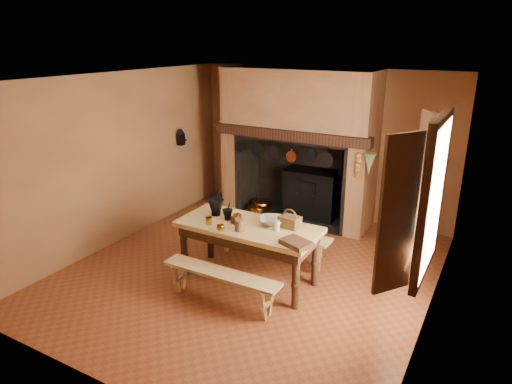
# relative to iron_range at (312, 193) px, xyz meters

# --- Properties ---
(floor) EXTENTS (5.50, 5.50, 0.00)m
(floor) POSITION_rel_iron_range_xyz_m (0.04, -2.45, -0.48)
(floor) COLOR brown
(floor) RESTS_ON ground
(ceiling) EXTENTS (5.50, 5.50, 0.00)m
(ceiling) POSITION_rel_iron_range_xyz_m (0.04, -2.45, 2.32)
(ceiling) COLOR silver
(ceiling) RESTS_ON back_wall
(back_wall) EXTENTS (5.00, 0.02, 2.80)m
(back_wall) POSITION_rel_iron_range_xyz_m (0.04, 0.30, 0.92)
(back_wall) COLOR #93613A
(back_wall) RESTS_ON floor
(wall_left) EXTENTS (0.02, 5.50, 2.80)m
(wall_left) POSITION_rel_iron_range_xyz_m (-2.46, -2.45, 0.92)
(wall_left) COLOR #93613A
(wall_left) RESTS_ON floor
(wall_right) EXTENTS (0.02, 5.50, 2.80)m
(wall_right) POSITION_rel_iron_range_xyz_m (2.54, -2.45, 0.92)
(wall_right) COLOR #93613A
(wall_right) RESTS_ON floor
(wall_front) EXTENTS (5.00, 0.02, 2.80)m
(wall_front) POSITION_rel_iron_range_xyz_m (0.04, -5.20, 0.92)
(wall_front) COLOR #93613A
(wall_front) RESTS_ON floor
(chimney_breast) EXTENTS (2.95, 0.96, 2.80)m
(chimney_breast) POSITION_rel_iron_range_xyz_m (-0.26, -0.14, 1.33)
(chimney_breast) COLOR #93613A
(chimney_breast) RESTS_ON floor
(iron_range) EXTENTS (1.12, 0.55, 1.60)m
(iron_range) POSITION_rel_iron_range_xyz_m (0.00, 0.00, 0.00)
(iron_range) COLOR black
(iron_range) RESTS_ON floor
(hearth_pans) EXTENTS (0.51, 0.62, 0.20)m
(hearth_pans) POSITION_rel_iron_range_xyz_m (-1.01, -0.23, -0.39)
(hearth_pans) COLOR #B17929
(hearth_pans) RESTS_ON floor
(hanging_pans) EXTENTS (1.92, 0.29, 0.27)m
(hanging_pans) POSITION_rel_iron_range_xyz_m (-0.30, -0.64, 0.88)
(hanging_pans) COLOR black
(hanging_pans) RESTS_ON chimney_breast
(onion_string) EXTENTS (0.12, 0.10, 0.46)m
(onion_string) POSITION_rel_iron_range_xyz_m (1.04, -0.66, 0.85)
(onion_string) COLOR #A5621E
(onion_string) RESTS_ON chimney_breast
(herb_bunch) EXTENTS (0.20, 0.20, 0.35)m
(herb_bunch) POSITION_rel_iron_range_xyz_m (1.22, -0.66, 0.90)
(herb_bunch) COLOR brown
(herb_bunch) RESTS_ON chimney_breast
(window) EXTENTS (0.39, 1.75, 1.76)m
(window) POSITION_rel_iron_range_xyz_m (2.39, -2.85, 1.22)
(window) COLOR white
(window) RESTS_ON wall_right
(wall_coffee_mill) EXTENTS (0.23, 0.16, 0.31)m
(wall_coffee_mill) POSITION_rel_iron_range_xyz_m (-2.38, -0.90, 1.03)
(wall_coffee_mill) COLOR black
(wall_coffee_mill) RESTS_ON wall_left
(work_table) EXTENTS (1.98, 0.88, 0.86)m
(work_table) POSITION_rel_iron_range_xyz_m (0.16, -2.69, 0.24)
(work_table) COLOR tan
(work_table) RESTS_ON floor
(bench_front) EXTENTS (1.65, 0.29, 0.46)m
(bench_front) POSITION_rel_iron_range_xyz_m (0.16, -3.40, -0.14)
(bench_front) COLOR tan
(bench_front) RESTS_ON floor
(bench_back) EXTENTS (1.89, 0.33, 0.53)m
(bench_back) POSITION_rel_iron_range_xyz_m (0.16, -2.02, -0.09)
(bench_back) COLOR tan
(bench_back) RESTS_ON floor
(mortar_large) EXTENTS (0.24, 0.24, 0.40)m
(mortar_large) POSITION_rel_iron_range_xyz_m (-0.44, -2.60, 0.51)
(mortar_large) COLOR black
(mortar_large) RESTS_ON work_table
(mortar_small) EXTENTS (0.15, 0.15, 0.26)m
(mortar_small) POSITION_rel_iron_range_xyz_m (-0.19, -2.68, 0.46)
(mortar_small) COLOR black
(mortar_small) RESTS_ON work_table
(coffee_grinder) EXTENTS (0.16, 0.14, 0.17)m
(coffee_grinder) POSITION_rel_iron_range_xyz_m (-0.02, -2.73, 0.44)
(coffee_grinder) COLOR #382111
(coffee_grinder) RESTS_ON work_table
(brass_mug_a) EXTENTS (0.10, 0.10, 0.10)m
(brass_mug_a) POSITION_rel_iron_range_xyz_m (-0.33, -2.95, 0.42)
(brass_mug_a) COLOR #B17929
(brass_mug_a) RESTS_ON work_table
(brass_mug_b) EXTENTS (0.11, 0.11, 0.09)m
(brass_mug_b) POSITION_rel_iron_range_xyz_m (-0.01, -2.66, 0.42)
(brass_mug_b) COLOR #B17929
(brass_mug_b) RESTS_ON work_table
(mixing_bowl) EXTENTS (0.47, 0.47, 0.09)m
(mixing_bowl) POSITION_rel_iron_range_xyz_m (0.43, -2.50, 0.42)
(mixing_bowl) COLOR #BCB990
(mixing_bowl) RESTS_ON work_table
(stoneware_crock) EXTENTS (0.14, 0.14, 0.16)m
(stoneware_crock) POSITION_rel_iron_range_xyz_m (0.16, -2.93, 0.45)
(stoneware_crock) COLOR brown
(stoneware_crock) RESTS_ON work_table
(glass_jar) EXTENTS (0.08, 0.08, 0.14)m
(glass_jar) POSITION_rel_iron_range_xyz_m (0.59, -2.69, 0.44)
(glass_jar) COLOR beige
(glass_jar) RESTS_ON work_table
(wicker_basket) EXTENTS (0.30, 0.23, 0.26)m
(wicker_basket) POSITION_rel_iron_range_xyz_m (0.69, -2.49, 0.46)
(wicker_basket) COLOR #533119
(wicker_basket) RESTS_ON work_table
(wooden_tray) EXTENTS (0.44, 0.38, 0.06)m
(wooden_tray) POSITION_rel_iron_range_xyz_m (1.01, -2.97, 0.40)
(wooden_tray) COLOR #382111
(wooden_tray) RESTS_ON work_table
(brass_cup) EXTENTS (0.12, 0.12, 0.08)m
(brass_cup) POSITION_rel_iron_range_xyz_m (-0.06, -3.05, 0.42)
(brass_cup) COLOR #B17929
(brass_cup) RESTS_ON work_table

